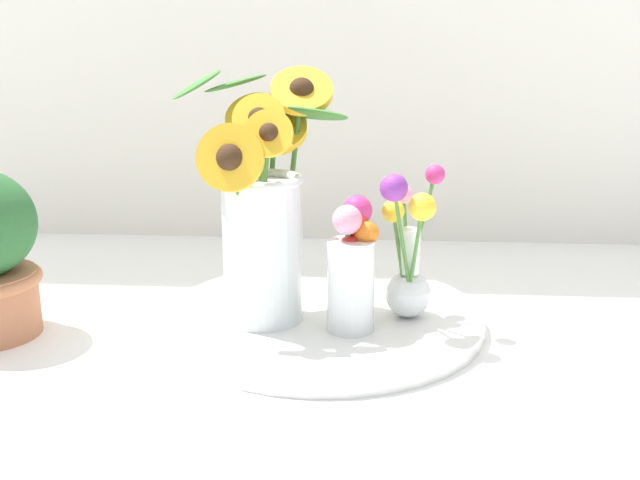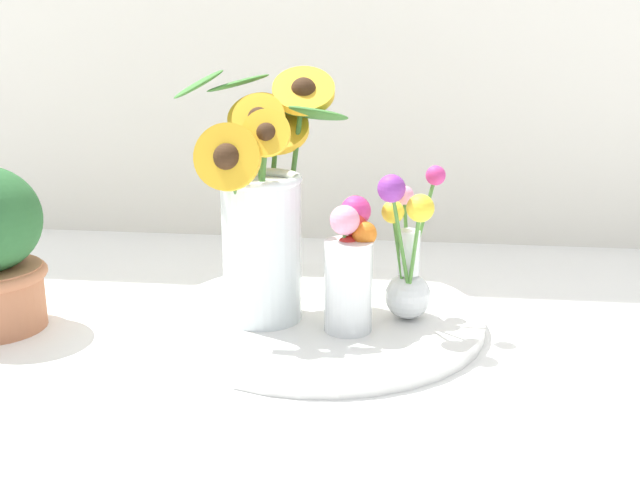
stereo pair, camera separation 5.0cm
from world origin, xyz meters
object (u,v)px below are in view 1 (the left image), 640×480
Objects in this scene: vase_small_center at (352,266)px; vase_bulb_right at (408,257)px; mason_jar_sunflowers at (264,214)px; serving_tray at (320,318)px.

vase_small_center is 0.83× the size of vase_bulb_right.
mason_jar_sunflowers reaches higher than vase_small_center.
mason_jar_sunflowers reaches higher than vase_bulb_right.
vase_bulb_right reaches higher than vase_small_center.
serving_tray is 0.12m from vase_small_center.
vase_bulb_right is at bearing 28.77° from vase_small_center.
vase_small_center is at bearing -151.23° from vase_bulb_right.
mason_jar_sunflowers is 0.14m from vase_small_center.
mason_jar_sunflowers is (-0.07, -0.02, 0.15)m from serving_tray.
serving_tray is at bearing 128.43° from vase_small_center.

